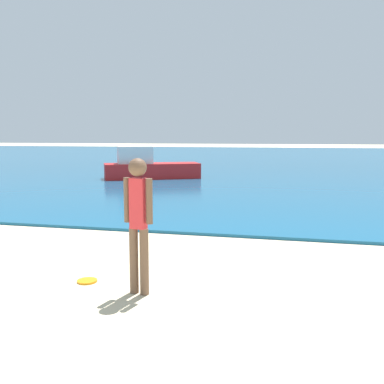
# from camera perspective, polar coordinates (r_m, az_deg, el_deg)

# --- Properties ---
(water) EXTENTS (160.00, 60.00, 0.06)m
(water) POSITION_cam_1_polar(r_m,az_deg,el_deg) (37.96, 10.46, 4.49)
(water) COLOR #14567F
(water) RESTS_ON ground
(person_standing) EXTENTS (0.37, 0.21, 1.62)m
(person_standing) POSITION_cam_1_polar(r_m,az_deg,el_deg) (5.15, -7.02, -3.36)
(person_standing) COLOR brown
(person_standing) RESTS_ON ground
(frisbee) EXTENTS (0.26, 0.26, 0.03)m
(frisbee) POSITION_cam_1_polar(r_m,az_deg,el_deg) (5.90, -13.53, -11.23)
(frisbee) COLOR orange
(frisbee) RESTS_ON ground
(boat_near) EXTENTS (4.14, 2.95, 1.36)m
(boat_near) POSITION_cam_1_polar(r_m,az_deg,el_deg) (18.69, -5.72, 3.23)
(boat_near) COLOR red
(boat_near) RESTS_ON water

